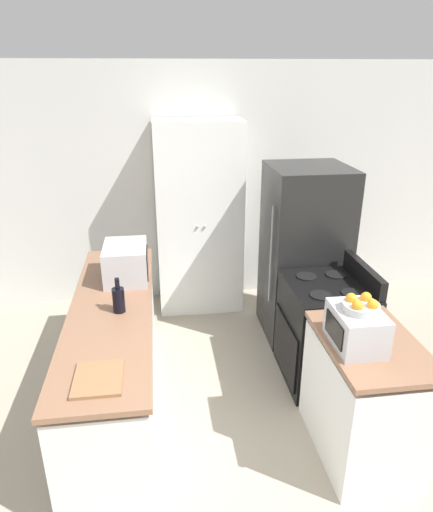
# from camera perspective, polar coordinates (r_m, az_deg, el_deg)

# --- Properties ---
(wall_back) EXTENTS (7.00, 0.06, 2.60)m
(wall_back) POSITION_cam_1_polar(r_m,az_deg,el_deg) (5.11, -2.17, 8.68)
(wall_back) COLOR silver
(wall_back) RESTS_ON ground_plane
(counter_left) EXTENTS (0.60, 2.29, 0.89)m
(counter_left) POSITION_cam_1_polar(r_m,az_deg,el_deg) (3.70, -12.46, -12.42)
(counter_left) COLOR silver
(counter_left) RESTS_ON ground_plane
(counter_right) EXTENTS (0.60, 0.89, 0.89)m
(counter_right) POSITION_cam_1_polar(r_m,az_deg,el_deg) (3.40, 17.86, -16.64)
(counter_right) COLOR silver
(counter_right) RESTS_ON ground_plane
(pantry_cabinet) EXTENTS (0.90, 0.53, 2.05)m
(pantry_cabinet) POSITION_cam_1_polar(r_m,az_deg,el_deg) (4.89, -2.19, 4.69)
(pantry_cabinet) COLOR white
(pantry_cabinet) RESTS_ON ground_plane
(stove) EXTENTS (0.66, 0.72, 1.05)m
(stove) POSITION_cam_1_polar(r_m,az_deg,el_deg) (4.01, 13.26, -9.16)
(stove) COLOR black
(stove) RESTS_ON ground_plane
(refrigerator) EXTENTS (0.75, 0.74, 1.70)m
(refrigerator) POSITION_cam_1_polar(r_m,az_deg,el_deg) (4.49, 10.83, 0.28)
(refrigerator) COLOR black
(refrigerator) RESTS_ON ground_plane
(microwave) EXTENTS (0.35, 0.46, 0.29)m
(microwave) POSITION_cam_1_polar(r_m,az_deg,el_deg) (3.82, -11.24, -0.75)
(microwave) COLOR #B2B2B7
(microwave) RESTS_ON counter_left
(wine_bottle) EXTENTS (0.09, 0.09, 0.26)m
(wine_bottle) POSITION_cam_1_polar(r_m,az_deg,el_deg) (3.34, -12.14, -5.30)
(wine_bottle) COLOR black
(wine_bottle) RESTS_ON counter_left
(toaster_oven) EXTENTS (0.29, 0.39, 0.25)m
(toaster_oven) POSITION_cam_1_polar(r_m,az_deg,el_deg) (3.00, 17.07, -8.59)
(toaster_oven) COLOR #B2B2B7
(toaster_oven) RESTS_ON counter_right
(fruit_bowl) EXTENTS (0.22, 0.22, 0.10)m
(fruit_bowl) POSITION_cam_1_polar(r_m,az_deg,el_deg) (2.92, 17.66, -5.90)
(fruit_bowl) COLOR silver
(fruit_bowl) RESTS_ON toaster_oven
(cutting_board) EXTENTS (0.27, 0.32, 0.02)m
(cutting_board) POSITION_cam_1_polar(r_m,az_deg,el_deg) (2.73, -14.55, -14.61)
(cutting_board) COLOR #8E6642
(cutting_board) RESTS_ON counter_left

